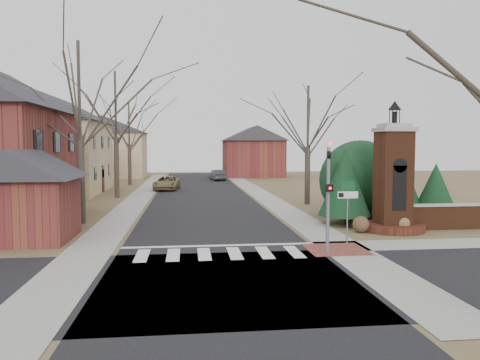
{
  "coord_description": "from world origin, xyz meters",
  "views": [
    {
      "loc": [
        -1.24,
        -17.29,
        4.23
      ],
      "look_at": [
        1.4,
        6.0,
        2.54
      ],
      "focal_mm": 35.0,
      "sensor_mm": 36.0,
      "label": 1
    }
  ],
  "objects": [
    {
      "name": "bare_tree_0",
      "position": [
        -7.0,
        9.0,
        7.7
      ],
      "size": [
        8.05,
        8.05,
        11.15
      ],
      "color": "#473D33",
      "rests_on": "ground"
    },
    {
      "name": "distant_car",
      "position": [
        2.52,
        40.78,
        0.66
      ],
      "size": [
        1.98,
        4.17,
        1.32
      ],
      "primitive_type": "imported",
      "rotation": [
        0.0,
        0.0,
        3.29
      ],
      "color": "#34373C",
      "rests_on": "ground"
    },
    {
      "name": "dry_shrub_right",
      "position": [
        9.3,
        4.6,
        0.46
      ],
      "size": [
        0.91,
        0.91,
        0.91
      ],
      "primitive_type": "sphere",
      "color": "brown",
      "rests_on": "ground"
    },
    {
      "name": "bare_tree_3",
      "position": [
        7.5,
        16.0,
        6.69
      ],
      "size": [
        7.0,
        7.0,
        9.7
      ],
      "color": "#473D33",
      "rests_on": "ground"
    },
    {
      "name": "curb_apron",
      "position": [
        4.8,
        1.0,
        0.01
      ],
      "size": [
        2.4,
        2.4,
        0.02
      ],
      "primitive_type": "cube",
      "color": "brown",
      "rests_on": "ground"
    },
    {
      "name": "brick_gate_monument",
      "position": [
        9.0,
        4.99,
        2.17
      ],
      "size": [
        3.2,
        3.2,
        6.47
      ],
      "color": "#562C19",
      "rests_on": "ground"
    },
    {
      "name": "house_distant_left",
      "position": [
        -12.01,
        48.0,
        4.25
      ],
      "size": [
        10.8,
        8.8,
        8.53
      ],
      "color": "tan",
      "rests_on": "ground"
    },
    {
      "name": "garage_left",
      "position": [
        -8.52,
        4.49,
        2.24
      ],
      "size": [
        4.8,
        4.8,
        4.29
      ],
      "color": "brown",
      "rests_on": "ground"
    },
    {
      "name": "traffic_signal_pole",
      "position": [
        4.3,
        0.57,
        2.59
      ],
      "size": [
        0.28,
        0.41,
        4.5
      ],
      "color": "slate",
      "rests_on": "ground"
    },
    {
      "name": "evergreen_mid",
      "position": [
        10.5,
        8.2,
        2.6
      ],
      "size": [
        3.4,
        3.4,
        4.7
      ],
      "color": "#473D33",
      "rests_on": "ground"
    },
    {
      "name": "house_distant_right",
      "position": [
        7.99,
        47.99,
        3.65
      ],
      "size": [
        8.8,
        8.8,
        7.3
      ],
      "color": "brown",
      "rests_on": "ground"
    },
    {
      "name": "main_street",
      "position": [
        0.0,
        22.0,
        0.01
      ],
      "size": [
        8.0,
        70.0,
        0.01
      ],
      "primitive_type": "cube",
      "color": "black",
      "rests_on": "ground"
    },
    {
      "name": "cross_street",
      "position": [
        0.0,
        -3.0,
        0.01
      ],
      "size": [
        120.0,
        8.0,
        0.01
      ],
      "primitive_type": "cube",
      "color": "black",
      "rests_on": "ground"
    },
    {
      "name": "sign_post",
      "position": [
        5.59,
        1.99,
        1.95
      ],
      "size": [
        0.9,
        0.07,
        2.75
      ],
      "color": "slate",
      "rests_on": "ground"
    },
    {
      "name": "ground",
      "position": [
        0.0,
        0.0,
        0.0
      ],
      "size": [
        120.0,
        120.0,
        0.0
      ],
      "primitive_type": "plane",
      "color": "brown",
      "rests_on": "ground"
    },
    {
      "name": "evergreen_near",
      "position": [
        7.2,
        7.0,
        2.3
      ],
      "size": [
        2.8,
        2.8,
        4.1
      ],
      "color": "#473D33",
      "rests_on": "ground"
    },
    {
      "name": "evergreen_far",
      "position": [
        12.5,
        7.2,
        1.9
      ],
      "size": [
        2.4,
        2.4,
        3.3
      ],
      "color": "#473D33",
      "rests_on": "ground"
    },
    {
      "name": "sidewalk_left",
      "position": [
        -5.2,
        22.0,
        0.01
      ],
      "size": [
        2.0,
        60.0,
        0.02
      ],
      "primitive_type": "cube",
      "color": "gray",
      "rests_on": "ground"
    },
    {
      "name": "bare_tree_1",
      "position": [
        -7.0,
        22.0,
        8.03
      ],
      "size": [
        8.4,
        8.4,
        11.64
      ],
      "color": "#473D33",
      "rests_on": "ground"
    },
    {
      "name": "brick_garden_wall",
      "position": [
        13.5,
        5.0,
        0.66
      ],
      "size": [
        7.5,
        0.5,
        1.3
      ],
      "color": "#562C19",
      "rests_on": "ground"
    },
    {
      "name": "pickup_truck",
      "position": [
        -3.22,
        28.52,
        0.67
      ],
      "size": [
        2.65,
        5.0,
        1.34
      ],
      "primitive_type": "imported",
      "rotation": [
        0.0,
        0.0,
        -0.09
      ],
      "color": "olive",
      "rests_on": "ground"
    },
    {
      "name": "dry_shrub_left",
      "position": [
        7.22,
        4.6,
        0.41
      ],
      "size": [
        0.82,
        0.82,
        0.82
      ],
      "primitive_type": "sphere",
      "color": "brown",
      "rests_on": "ground"
    },
    {
      "name": "stop_bar",
      "position": [
        0.0,
        2.3,
        0.01
      ],
      "size": [
        8.0,
        0.35,
        0.02
      ],
      "primitive_type": "cube",
      "color": "silver",
      "rests_on": "ground"
    },
    {
      "name": "bare_tree_2",
      "position": [
        -7.5,
        35.0,
        7.03
      ],
      "size": [
        7.35,
        7.35,
        10.19
      ],
      "color": "#473D33",
      "rests_on": "ground"
    },
    {
      "name": "sidewalk_right_main",
      "position": [
        5.2,
        22.0,
        0.01
      ],
      "size": [
        2.0,
        60.0,
        0.02
      ],
      "primitive_type": "cube",
      "color": "gray",
      "rests_on": "ground"
    },
    {
      "name": "house_stucco_left",
      "position": [
        -13.5,
        27.0,
        4.59
      ],
      "size": [
        9.8,
        12.8,
        9.28
      ],
      "color": "tan",
      "rests_on": "ground"
    },
    {
      "name": "evergreen_mass",
      "position": [
        9.0,
        9.5,
        2.4
      ],
      "size": [
        4.8,
        4.8,
        4.8
      ],
      "primitive_type": "sphere",
      "color": "black",
      "rests_on": "ground"
    },
    {
      "name": "crosswalk_zone",
      "position": [
        0.0,
        0.8,
        0.01
      ],
      "size": [
        8.0,
        2.2,
        0.02
      ],
      "primitive_type": "cube",
      "color": "silver",
      "rests_on": "ground"
    }
  ]
}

